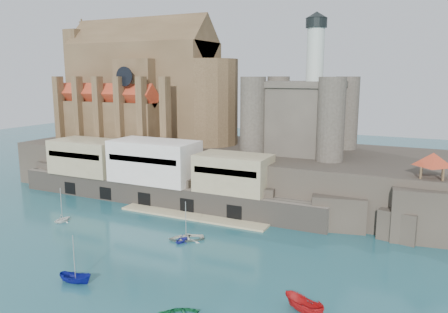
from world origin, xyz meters
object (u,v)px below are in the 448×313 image
castle_keep (302,113)px  boat_2 (76,283)px  pavilion (433,161)px  church (148,92)px

castle_keep → boat_2: (-14.47, -52.58, -18.31)m
castle_keep → pavilion: bearing=-30.2°
church → boat_2: (25.74, -53.36, -22.13)m
castle_keep → pavilion: 30.50m
church → castle_keep: church is taller
church → pavilion: church is taller
church → castle_keep: bearing=-1.1°
boat_2 → castle_keep: bearing=-25.7°
pavilion → boat_2: size_ratio=1.42×
church → pavilion: 68.65m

